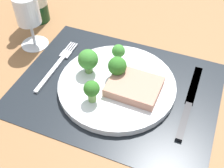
{
  "coord_description": "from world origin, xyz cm",
  "views": [
    {
      "loc": [
        15.9,
        -42.3,
        48.73
      ],
      "look_at": [
        -0.88,
        -0.8,
        1.9
      ],
      "focal_mm": 46.1,
      "sensor_mm": 36.0,
      "label": 1
    }
  ],
  "objects_px": {
    "knife": "(188,106)",
    "wine_glass": "(28,14)",
    "fork": "(57,65)",
    "steak": "(134,87)",
    "plate": "(117,85)"
  },
  "relations": [
    {
      "from": "fork",
      "to": "knife",
      "type": "xyz_separation_m",
      "value": [
        0.33,
        -0.01,
        0.0
      ]
    },
    {
      "from": "fork",
      "to": "wine_glass",
      "type": "height_order",
      "value": "wine_glass"
    },
    {
      "from": "knife",
      "to": "wine_glass",
      "type": "height_order",
      "value": "wine_glass"
    },
    {
      "from": "fork",
      "to": "knife",
      "type": "height_order",
      "value": "knife"
    },
    {
      "from": "plate",
      "to": "knife",
      "type": "distance_m",
      "value": 0.16
    },
    {
      "from": "steak",
      "to": "wine_glass",
      "type": "bearing_deg",
      "value": 166.19
    },
    {
      "from": "wine_glass",
      "to": "steak",
      "type": "bearing_deg",
      "value": -13.81
    },
    {
      "from": "fork",
      "to": "plate",
      "type": "bearing_deg",
      "value": -5.0
    },
    {
      "from": "knife",
      "to": "fork",
      "type": "bearing_deg",
      "value": -179.14
    },
    {
      "from": "steak",
      "to": "knife",
      "type": "distance_m",
      "value": 0.12
    },
    {
      "from": "plate",
      "to": "fork",
      "type": "height_order",
      "value": "plate"
    },
    {
      "from": "knife",
      "to": "steak",
      "type": "bearing_deg",
      "value": -172.07
    },
    {
      "from": "fork",
      "to": "wine_glass",
      "type": "bearing_deg",
      "value": 151.18
    },
    {
      "from": "plate",
      "to": "wine_glass",
      "type": "xyz_separation_m",
      "value": [
        -0.26,
        0.07,
        0.08
      ]
    },
    {
      "from": "steak",
      "to": "knife",
      "type": "xyz_separation_m",
      "value": [
        0.12,
        0.01,
        -0.02
      ]
    }
  ]
}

